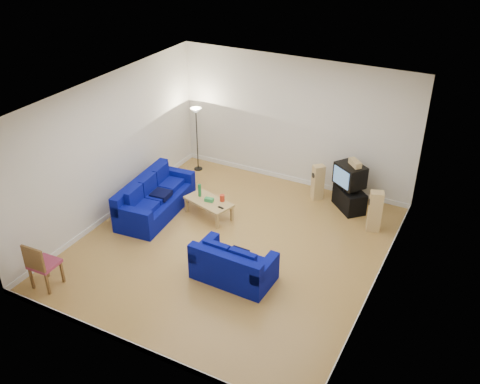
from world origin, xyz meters
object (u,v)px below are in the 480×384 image
at_px(tv_stand, 349,199).
at_px(television, 350,175).
at_px(coffee_table, 209,203).
at_px(sofa_three_seat, 154,201).
at_px(sofa_loveseat, 232,267).

bearing_deg(tv_stand, television, -150.78).
relative_size(coffee_table, tv_stand, 1.47).
height_order(sofa_three_seat, sofa_loveseat, sofa_three_seat).
relative_size(sofa_three_seat, television, 2.74).
relative_size(sofa_three_seat, sofa_loveseat, 1.46).
relative_size(sofa_three_seat, tv_stand, 2.70).
xyz_separation_m(sofa_three_seat, sofa_loveseat, (2.75, -1.32, -0.02)).
height_order(sofa_loveseat, tv_stand, sofa_loveseat).
xyz_separation_m(coffee_table, tv_stand, (2.72, 1.79, -0.10)).
bearing_deg(sofa_loveseat, tv_stand, 73.41).
distance_m(coffee_table, tv_stand, 3.25).
height_order(sofa_three_seat, coffee_table, sofa_three_seat).
xyz_separation_m(sofa_loveseat, tv_stand, (1.17, 3.55, -0.03)).
relative_size(sofa_three_seat, coffee_table, 1.84).
bearing_deg(coffee_table, sofa_three_seat, -159.85).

